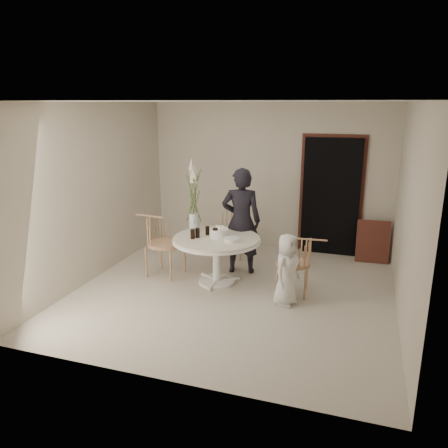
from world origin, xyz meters
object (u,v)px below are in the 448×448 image
(table, at_px, (217,245))
(flower_vase, at_px, (194,200))
(boy, at_px, (287,270))
(birthday_cake, at_px, (219,233))
(chair_right, at_px, (302,258))
(chair_far, at_px, (235,224))
(chair_left, at_px, (158,236))
(girl, at_px, (241,221))

(table, distance_m, flower_vase, 0.79)
(boy, distance_m, birthday_cake, 1.22)
(chair_right, distance_m, flower_vase, 1.87)
(chair_far, height_order, chair_left, chair_left)
(girl, height_order, boy, girl)
(birthday_cake, bearing_deg, chair_far, 96.57)
(chair_right, bearing_deg, chair_left, -96.00)
(chair_right, bearing_deg, birthday_cake, -95.42)
(girl, relative_size, boy, 1.71)
(chair_left, bearing_deg, table, -87.82)
(birthday_cake, bearing_deg, chair_left, 177.35)
(girl, xyz_separation_m, boy, (0.92, -0.97, -0.36))
(chair_right, xyz_separation_m, birthday_cake, (-1.25, 0.03, 0.24))
(girl, relative_size, flower_vase, 1.49)
(chair_right, height_order, girl, girl)
(boy, bearing_deg, flower_vase, 87.96)
(chair_left, relative_size, girl, 0.57)
(table, xyz_separation_m, chair_left, (-1.02, 0.06, 0.01))
(chair_far, distance_m, boy, 2.17)
(table, relative_size, chair_left, 1.37)
(chair_far, relative_size, chair_right, 1.02)
(chair_far, distance_m, chair_left, 1.57)
(chair_right, distance_m, birthday_cake, 1.28)
(girl, height_order, birthday_cake, girl)
(chair_left, height_order, girl, girl)
(girl, xyz_separation_m, flower_vase, (-0.66, -0.37, 0.38))
(flower_vase, bearing_deg, chair_right, -6.81)
(chair_right, distance_m, boy, 0.42)
(chair_far, bearing_deg, birthday_cake, -83.62)
(chair_far, xyz_separation_m, flower_vase, (-0.32, -1.17, 0.68))
(table, distance_m, chair_far, 1.36)
(table, bearing_deg, birthday_cake, 22.60)
(chair_far, distance_m, birthday_cake, 1.37)
(girl, bearing_deg, chair_far, -77.89)
(chair_far, relative_size, birthday_cake, 3.10)
(boy, bearing_deg, chair_right, -1.27)
(birthday_cake, bearing_deg, flower_vase, 159.55)
(chair_right, xyz_separation_m, flower_vase, (-1.72, 0.21, 0.69))
(chair_far, height_order, chair_right, chair_far)
(chair_far, height_order, girl, girl)
(table, height_order, flower_vase, flower_vase)
(boy, height_order, birthday_cake, boy)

